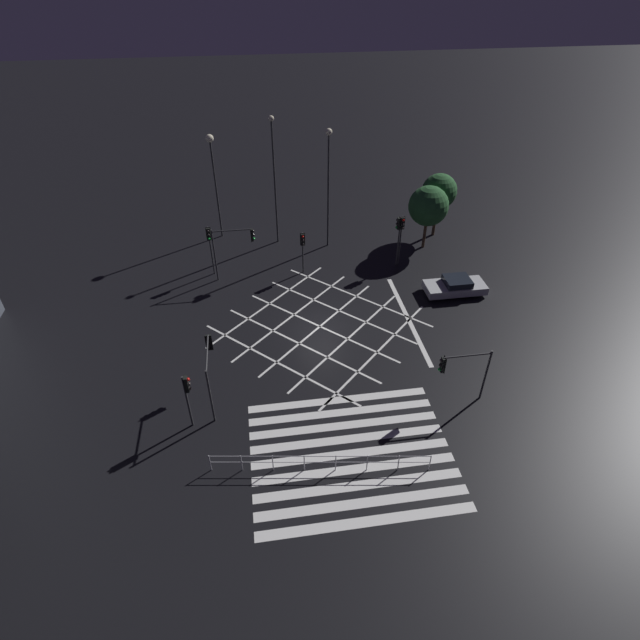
% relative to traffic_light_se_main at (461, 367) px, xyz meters
% --- Properties ---
extents(ground_plane, '(200.00, 200.00, 0.00)m').
position_rel_traffic_light_se_main_xyz_m(ground_plane, '(-6.14, 7.57, -2.49)').
color(ground_plane, black).
extents(road_markings, '(14.55, 21.32, 0.01)m').
position_rel_traffic_light_se_main_xyz_m(road_markings, '(-5.87, 0.53, -2.48)').
color(road_markings, silver).
rests_on(road_markings, ground_plane).
extents(traffic_light_se_main, '(2.78, 0.36, 3.37)m').
position_rel_traffic_light_se_main_xyz_m(traffic_light_se_main, '(0.00, 0.00, 0.00)').
color(traffic_light_se_main, '#2D2D30').
rests_on(traffic_light_se_main, ground_plane).
extents(traffic_light_ne_cross, '(0.36, 0.39, 4.00)m').
position_rel_traffic_light_se_main_xyz_m(traffic_light_ne_cross, '(0.96, 14.38, 0.37)').
color(traffic_light_ne_cross, '#2D2D30').
rests_on(traffic_light_ne_cross, ground_plane).
extents(traffic_light_nw_main, '(3.01, 0.36, 4.05)m').
position_rel_traffic_light_se_main_xyz_m(traffic_light_nw_main, '(-11.18, 14.24, 0.52)').
color(traffic_light_nw_main, '#2D2D30').
rests_on(traffic_light_nw_main, ground_plane).
extents(traffic_light_ne_main, '(0.39, 0.36, 3.97)m').
position_rel_traffic_light_se_main_xyz_m(traffic_light_ne_main, '(0.71, 14.41, 0.35)').
color(traffic_light_ne_main, '#2D2D30').
rests_on(traffic_light_ne_main, ground_plane).
extents(traffic_light_sw_main, '(0.39, 0.36, 3.38)m').
position_rel_traffic_light_se_main_xyz_m(traffic_light_sw_main, '(-13.74, 0.36, -0.06)').
color(traffic_light_sw_main, '#2D2D30').
rests_on(traffic_light_sw_main, ground_plane).
extents(traffic_light_nw_cross, '(0.36, 0.39, 3.84)m').
position_rel_traffic_light_se_main_xyz_m(traffic_light_nw_cross, '(-13.01, 15.06, 0.26)').
color(traffic_light_nw_cross, '#2D2D30').
rests_on(traffic_light_nw_cross, ground_plane).
extents(traffic_light_median_north, '(0.36, 0.39, 3.30)m').
position_rel_traffic_light_se_main_xyz_m(traffic_light_median_north, '(-6.40, 14.25, -0.12)').
color(traffic_light_median_north, '#2D2D30').
rests_on(traffic_light_median_north, ground_plane).
extents(traffic_light_sw_cross, '(0.36, 3.16, 3.51)m').
position_rel_traffic_light_se_main_xyz_m(traffic_light_sw_cross, '(-12.72, 2.21, 0.12)').
color(traffic_light_sw_cross, '#2D2D30').
rests_on(traffic_light_sw_cross, ground_plane).
extents(street_lamp_east, '(0.49, 0.49, 9.32)m').
position_rel_traffic_light_se_main_xyz_m(street_lamp_east, '(-3.91, 18.25, 3.86)').
color(street_lamp_east, '#2D2D30').
rests_on(street_lamp_east, ground_plane).
extents(street_lamp_west, '(0.61, 0.61, 8.42)m').
position_rel_traffic_light_se_main_xyz_m(street_lamp_west, '(-12.48, 21.19, 3.93)').
color(street_lamp_west, '#2D2D30').
rests_on(street_lamp_west, ground_plane).
extents(street_lamp_far, '(0.41, 0.41, 10.02)m').
position_rel_traffic_light_se_main_xyz_m(street_lamp_far, '(-7.88, 19.51, 3.67)').
color(street_lamp_far, '#2D2D30').
rests_on(street_lamp_far, ground_plane).
extents(street_tree_near, '(3.11, 3.11, 5.13)m').
position_rel_traffic_light_se_main_xyz_m(street_tree_near, '(3.73, 16.81, 1.08)').
color(street_tree_near, '#473323').
rests_on(street_tree_near, ground_plane).
extents(street_tree_far, '(2.82, 2.82, 5.28)m').
position_rel_traffic_light_se_main_xyz_m(street_tree_far, '(5.23, 18.75, 1.37)').
color(street_tree_far, '#473323').
rests_on(street_tree_far, ground_plane).
extents(waiting_car, '(4.25, 1.83, 1.20)m').
position_rel_traffic_light_se_main_xyz_m(waiting_car, '(3.83, 9.99, -1.91)').
color(waiting_car, '#B7BABC').
rests_on(waiting_car, ground_plane).
extents(pedestrian_railing, '(10.14, 1.56, 1.05)m').
position_rel_traffic_light_se_main_xyz_m(pedestrian_railing, '(-7.77, -3.32, -1.81)').
color(pedestrian_railing, '#B7B7BC').
rests_on(pedestrian_railing, ground_plane).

